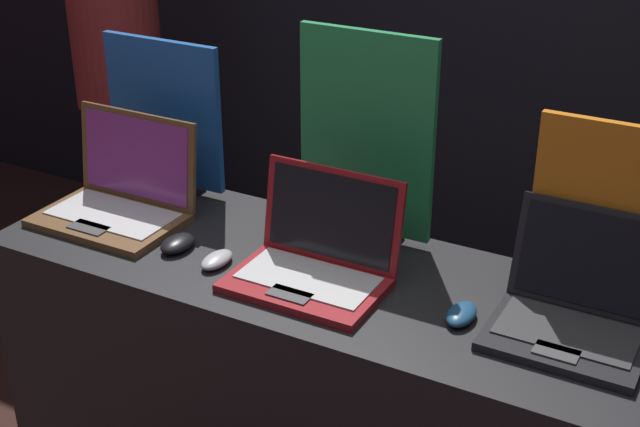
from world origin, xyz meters
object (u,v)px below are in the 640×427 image
promo_stand_middle (366,142)px  mouse_middle (217,260)px  laptop_back (574,307)px  promo_stand_back (599,220)px  promo_stand_front (165,119)px  mouse_back (462,314)px  person_bystander (121,85)px  laptop_front (120,195)px  laptop_middle (316,257)px  mouse_front (178,243)px

promo_stand_middle → mouse_middle: bearing=-127.9°
laptop_back → promo_stand_back: (0.00, 0.14, 0.15)m
promo_stand_front → promo_stand_middle: size_ratio=0.81×
mouse_back → laptop_back: bearing=18.7°
promo_stand_front → mouse_middle: bearing=-39.6°
promo_stand_front → promo_stand_middle: (0.62, -0.00, 0.05)m
promo_stand_front → person_bystander: 0.95m
laptop_front → mouse_middle: bearing=-14.9°
laptop_front → laptop_back: size_ratio=1.17×
person_bystander → mouse_back: bearing=-27.6°
laptop_middle → laptop_back: bearing=6.8°
laptop_front → promo_stand_back: bearing=7.7°
mouse_middle → promo_stand_back: (0.83, 0.26, 0.19)m
mouse_front → mouse_middle: (0.13, -0.02, -0.00)m
mouse_front → promo_stand_back: size_ratio=0.25×
laptop_middle → mouse_back: size_ratio=3.40×
laptop_back → promo_stand_back: promo_stand_back is taller
mouse_front → laptop_middle: 0.38m
promo_stand_front → person_bystander: bearing=138.5°
mouse_front → promo_stand_front: bearing=130.1°
promo_stand_middle → laptop_front: bearing=-161.2°
laptop_middle → laptop_back: (0.58, 0.07, -0.00)m
laptop_front → promo_stand_back: promo_stand_back is taller
laptop_front → laptop_middle: (0.62, -0.05, -0.00)m
promo_stand_back → promo_stand_middle: bearing=175.2°
person_bystander → mouse_middle: bearing=-40.9°
promo_stand_middle → person_bystander: size_ratio=0.31×
laptop_back → person_bystander: (-1.90, 0.80, -0.03)m
mouse_front → person_bystander: 1.31m
promo_stand_front → mouse_back: size_ratio=4.15×
mouse_middle → mouse_front: bearing=171.4°
promo_stand_middle → mouse_back: size_ratio=5.11×
mouse_middle → promo_stand_middle: bearing=52.1°
promo_stand_middle → promo_stand_back: (0.58, -0.05, -0.05)m
mouse_middle → promo_stand_middle: (0.24, 0.31, 0.24)m
promo_stand_middle → promo_stand_back: promo_stand_middle is taller
mouse_middle → promo_stand_back: size_ratio=0.24×
promo_stand_middle → promo_stand_back: 0.59m
promo_stand_front → laptop_middle: bearing=-22.6°
promo_stand_back → person_bystander: (-1.90, 0.67, -0.18)m
laptop_back → laptop_front: bearing=-178.8°
mouse_back → person_bystander: 1.90m
person_bystander → laptop_back: bearing=-22.9°
laptop_front → promo_stand_middle: promo_stand_middle is taller
laptop_middle → mouse_back: 0.37m
mouse_front → laptop_front: bearing=161.9°
mouse_back → promo_stand_back: 0.36m
mouse_middle → laptop_back: size_ratio=0.32×
mouse_front → person_bystander: (-0.94, 0.91, 0.01)m
mouse_back → promo_stand_back: (0.22, 0.21, 0.19)m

